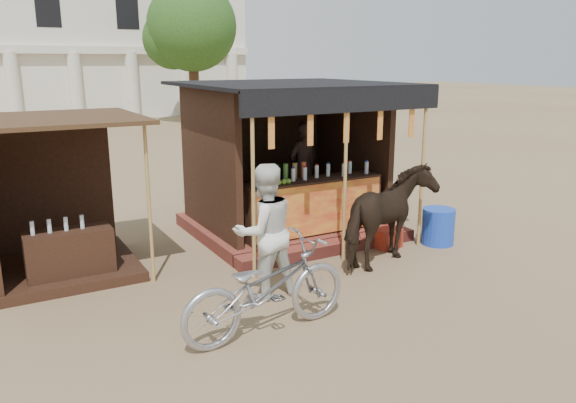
# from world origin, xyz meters

# --- Properties ---
(ground) EXTENTS (120.00, 120.00, 0.00)m
(ground) POSITION_xyz_m (0.00, 0.00, 0.00)
(ground) COLOR #846B4C
(ground) RESTS_ON ground
(main_stall) EXTENTS (3.60, 3.61, 2.78)m
(main_stall) POSITION_xyz_m (1.03, 3.36, 1.03)
(main_stall) COLOR maroon
(main_stall) RESTS_ON ground
(secondary_stall) EXTENTS (2.40, 2.40, 2.38)m
(secondary_stall) POSITION_xyz_m (-3.17, 3.24, 0.85)
(secondary_stall) COLOR #341E13
(secondary_stall) RESTS_ON ground
(cow) EXTENTS (2.02, 1.45, 1.55)m
(cow) POSITION_xyz_m (1.52, 1.07, 0.78)
(cow) COLOR black
(cow) RESTS_ON ground
(motorbike) EXTENTS (2.22, 0.90, 1.14)m
(motorbike) POSITION_xyz_m (-1.23, -0.07, 0.57)
(motorbike) COLOR #9E9EA6
(motorbike) RESTS_ON ground
(bystander) EXTENTS (0.90, 0.71, 1.85)m
(bystander) POSITION_xyz_m (-0.74, 0.92, 0.92)
(bystander) COLOR silver
(bystander) RESTS_ON ground
(blue_barrel) EXTENTS (0.73, 0.73, 0.64)m
(blue_barrel) POSITION_xyz_m (2.95, 1.45, 0.32)
(blue_barrel) COLOR #193EBC
(blue_barrel) RESTS_ON ground
(red_crate) EXTENTS (0.49, 0.42, 0.33)m
(red_crate) POSITION_xyz_m (2.04, 1.73, 0.17)
(red_crate) COLOR maroon
(red_crate) RESTS_ON ground
(cooler) EXTENTS (0.68, 0.50, 0.46)m
(cooler) POSITION_xyz_m (2.21, 2.60, 0.23)
(cooler) COLOR #176B20
(cooler) RESTS_ON ground
(background_building) EXTENTS (26.00, 7.45, 8.18)m
(background_building) POSITION_xyz_m (-2.00, 29.94, 3.98)
(background_building) COLOR silver
(background_building) RESTS_ON ground
(tree) EXTENTS (4.50, 4.40, 7.00)m
(tree) POSITION_xyz_m (5.81, 22.14, 4.63)
(tree) COLOR #382314
(tree) RESTS_ON ground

